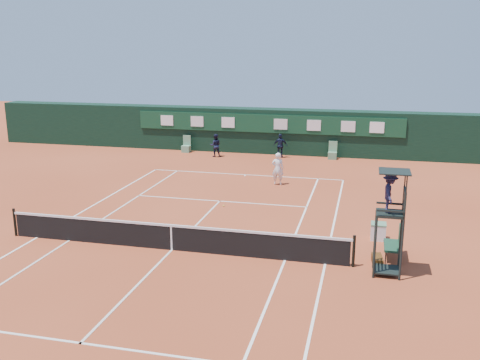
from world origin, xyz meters
name	(u,v)px	position (x,y,z in m)	size (l,w,h in m)	color
ground	(172,250)	(0.00, 0.00, 0.00)	(90.00, 90.00, 0.00)	#AC4928
court_lines	(172,250)	(0.00, 0.00, 0.01)	(11.05, 23.85, 0.01)	silver
tennis_net	(171,237)	(0.00, 0.00, 0.51)	(12.90, 0.10, 1.10)	black
back_wall	(268,131)	(0.00, 18.74, 1.51)	(40.00, 1.65, 3.00)	black
linesman_chair_left	(186,148)	(-5.50, 17.48, 0.32)	(0.55, 0.50, 1.15)	#5E916D
linesman_chair_right	(332,154)	(4.50, 17.48, 0.32)	(0.55, 0.50, 1.15)	#55835E
umpire_chair	(391,201)	(7.44, -0.34, 2.46)	(0.96, 0.95, 3.42)	black
player_bench	(396,242)	(7.78, 1.08, 0.60)	(0.56, 1.20, 1.10)	#173B26
tennis_bag	(377,260)	(7.18, 0.43, 0.14)	(0.32, 0.74, 0.28)	black
cooler	(378,231)	(7.23, 2.87, 0.33)	(0.57, 0.57, 0.65)	silver
tennis_ball	(224,206)	(0.40, 5.63, 0.03)	(0.07, 0.07, 0.07)	#E1F038
player	(278,169)	(2.14, 10.14, 0.86)	(0.63, 0.41, 1.73)	white
ball_kid_left	(215,145)	(-3.09, 16.44, 0.76)	(0.74, 0.57, 1.51)	black
ball_kid_right	(280,146)	(1.13, 17.16, 0.79)	(0.92, 0.38, 1.58)	black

